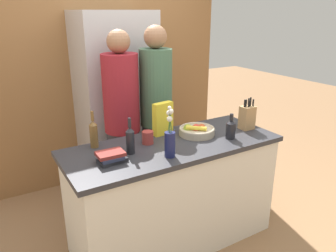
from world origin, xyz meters
TOP-DOWN VIEW (x-y plane):
  - ground_plane at (0.00, 0.00)m, footprint 14.00×14.00m
  - kitchen_island at (0.00, 0.00)m, footprint 1.74×0.69m
  - back_wall_wood at (0.00, 1.53)m, footprint 2.94×0.12m
  - refrigerator at (-0.00, 1.17)m, footprint 0.77×0.63m
  - fruit_bowl at (0.27, 0.06)m, footprint 0.30×0.30m
  - knife_block at (0.74, -0.04)m, footprint 0.12×0.10m
  - flower_vase at (-0.15, -0.20)m, footprint 0.08×0.08m
  - cereal_box at (0.03, 0.22)m, footprint 0.19×0.09m
  - coffee_mug at (-0.18, 0.11)m, footprint 0.09×0.13m
  - book_stack at (-0.55, -0.07)m, footprint 0.21×0.15m
  - bottle_oil at (0.46, -0.15)m, footprint 0.08×0.08m
  - bottle_vinegar at (-0.56, 0.25)m, footprint 0.06×0.06m
  - bottle_wine at (-0.37, 0.00)m, footprint 0.06×0.06m
  - person_at_sink at (-0.16, 0.64)m, footprint 0.33×0.33m
  - person_in_blue at (0.18, 0.60)m, footprint 0.30×0.30m

SIDE VIEW (x-z plane):
  - ground_plane at x=0.00m, z-range 0.00..0.00m
  - kitchen_island at x=0.00m, z-range 0.00..0.91m
  - book_stack at x=-0.55m, z-range 0.91..0.99m
  - fruit_bowl at x=0.27m, z-range 0.90..1.00m
  - refrigerator at x=0.00m, z-range 0.00..1.91m
  - coffee_mug at x=-0.18m, z-range 0.91..1.01m
  - bottle_oil at x=0.46m, z-range 0.89..1.10m
  - person_at_sink at x=-0.16m, z-range 0.12..1.88m
  - knife_block at x=0.74m, z-range 0.88..1.16m
  - bottle_wine at x=-0.37m, z-range 0.88..1.16m
  - person_in_blue at x=0.18m, z-range 0.13..1.92m
  - bottle_vinegar at x=-0.56m, z-range 0.88..1.17m
  - flower_vase at x=-0.15m, z-range 0.85..1.23m
  - cereal_box at x=0.03m, z-range 0.91..1.19m
  - back_wall_wood at x=0.00m, z-range 0.00..2.60m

